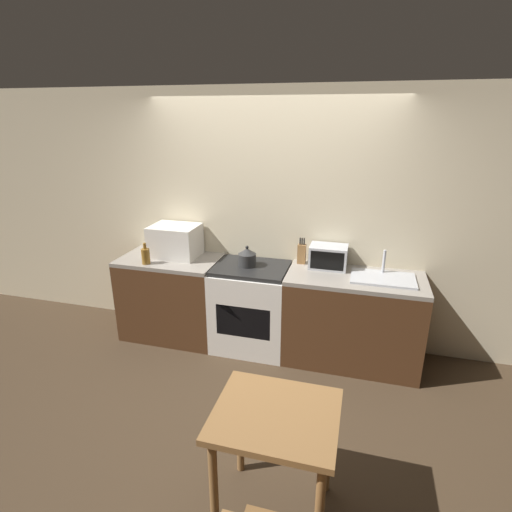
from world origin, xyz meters
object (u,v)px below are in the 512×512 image
object	(u,v)px
bottle	(146,256)
dining_table	(275,431)
kettle	(247,257)
microwave	(175,241)
stove_range	(251,307)
toaster_oven	(328,257)

from	to	relation	value
bottle	dining_table	world-z (taller)	bottle
kettle	bottle	world-z (taller)	bottle
microwave	stove_range	bearing A→B (deg)	-6.17
stove_range	microwave	xyz separation A→B (m)	(-0.86, 0.09, 0.62)
toaster_oven	stove_range	bearing A→B (deg)	-167.47
microwave	bottle	bearing A→B (deg)	-121.50
kettle	dining_table	xyz separation A→B (m)	(0.70, -1.80, -0.36)
microwave	dining_table	xyz separation A→B (m)	(1.52, -1.89, -0.44)
bottle	dining_table	xyz separation A→B (m)	(1.70, -1.59, -0.36)
stove_range	kettle	xyz separation A→B (m)	(-0.04, 0.01, 0.54)
stove_range	toaster_oven	size ratio (longest dim) A/B	2.49
bottle	microwave	bearing A→B (deg)	58.50
stove_range	kettle	world-z (taller)	kettle
dining_table	bottle	bearing A→B (deg)	137.05
toaster_oven	dining_table	size ratio (longest dim) A/B	0.48
microwave	bottle	world-z (taller)	microwave
stove_range	toaster_oven	world-z (taller)	toaster_oven
kettle	toaster_oven	distance (m)	0.80
kettle	microwave	bearing A→B (deg)	174.04
bottle	dining_table	bearing A→B (deg)	-42.95
kettle	dining_table	bearing A→B (deg)	-68.79
stove_range	dining_table	xyz separation A→B (m)	(0.65, -1.79, 0.18)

